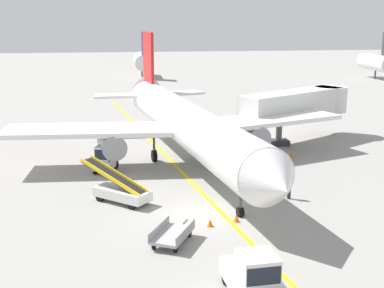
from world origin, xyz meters
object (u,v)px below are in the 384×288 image
at_px(airliner, 185,122).
at_px(safety_cone_nose_left, 289,142).
at_px(ground_crew_marshaller, 289,185).
at_px(safety_cone_wingtip_left, 210,223).
at_px(safety_cone_wingtip_right, 292,155).
at_px(baggage_tug_near_wing, 105,160).
at_px(baggage_cart_loaded, 172,235).
at_px(safety_cone_nose_right, 236,218).
at_px(pushback_tug, 254,277).
at_px(belt_loader_forward_hold, 121,191).
at_px(jet_bridge, 302,104).

distance_m(airliner, safety_cone_nose_left, 12.16).
height_order(airliner, ground_crew_marshaller, airliner).
bearing_deg(safety_cone_wingtip_left, safety_cone_wingtip_right, 55.63).
relative_size(baggage_tug_near_wing, baggage_cart_loaded, 0.72).
bearing_deg(safety_cone_nose_right, safety_cone_wingtip_right, 59.56).
distance_m(pushback_tug, safety_cone_wingtip_left, 8.11).
xyz_separation_m(belt_loader_forward_hold, ground_crew_marshaller, (10.89, -0.90, 0.13)).
height_order(airliner, safety_cone_nose_right, airliner).
bearing_deg(ground_crew_marshaller, safety_cone_nose_right, -141.49).
distance_m(jet_bridge, pushback_tug, 30.53).
bearing_deg(airliner, belt_loader_forward_hold, -121.91).
height_order(airliner, baggage_cart_loaded, airliner).
bearing_deg(safety_cone_nose_right, baggage_cart_loaded, -148.75).
bearing_deg(safety_cone_wingtip_right, ground_crew_marshaller, -109.79).
relative_size(pushback_tug, baggage_tug_near_wing, 1.38).
distance_m(safety_cone_nose_right, safety_cone_wingtip_left, 1.70).
distance_m(baggage_tug_near_wing, safety_cone_wingtip_left, 13.33).
height_order(safety_cone_nose_right, safety_cone_wingtip_right, same).
distance_m(pushback_tug, baggage_tug_near_wing, 20.94).
relative_size(jet_bridge, safety_cone_nose_right, 27.92).
xyz_separation_m(pushback_tug, safety_cone_nose_right, (1.20, 8.54, -0.77)).
bearing_deg(pushback_tug, safety_cone_wingtip_left, 93.02).
xyz_separation_m(baggage_tug_near_wing, belt_loader_forward_hold, (1.11, -7.05, -0.15)).
bearing_deg(safety_cone_nose_right, jet_bridge, 61.09).
xyz_separation_m(jet_bridge, pushback_tug, (-11.94, -27.98, -2.55)).
height_order(jet_bridge, belt_loader_forward_hold, jet_bridge).
relative_size(ground_crew_marshaller, safety_cone_wingtip_right, 3.86).
bearing_deg(ground_crew_marshaller, jet_bridge, 68.10).
bearing_deg(safety_cone_wingtip_right, safety_cone_nose_right, -120.44).
bearing_deg(safety_cone_wingtip_left, ground_crew_marshaller, 33.36).
xyz_separation_m(airliner, safety_cone_nose_left, (10.47, 5.28, -3.20)).
height_order(baggage_tug_near_wing, safety_cone_nose_left, baggage_tug_near_wing).
relative_size(baggage_tug_near_wing, safety_cone_wingtip_left, 6.10).
bearing_deg(safety_cone_nose_right, safety_cone_nose_left, 63.16).
height_order(airliner, safety_cone_nose_left, airliner).
relative_size(baggage_tug_near_wing, safety_cone_nose_right, 6.10).
distance_m(ground_crew_marshaller, safety_cone_nose_left, 15.36).
relative_size(airliner, ground_crew_marshaller, 20.75).
bearing_deg(safety_cone_nose_right, ground_crew_marshaller, 38.51).
xyz_separation_m(baggage_tug_near_wing, baggage_cart_loaded, (3.72, -13.78, -0.46)).
xyz_separation_m(airliner, jet_bridge, (12.11, 6.73, 0.12)).
relative_size(pushback_tug, safety_cone_nose_right, 8.45).
height_order(jet_bridge, ground_crew_marshaller, jet_bridge).
height_order(baggage_cart_loaded, safety_cone_wingtip_right, baggage_cart_loaded).
xyz_separation_m(airliner, safety_cone_wingtip_right, (9.27, 0.74, -3.20)).
bearing_deg(belt_loader_forward_hold, pushback_tug, -67.21).
height_order(pushback_tug, ground_crew_marshaller, pushback_tug).
bearing_deg(safety_cone_wingtip_left, safety_cone_nose_left, 59.85).
distance_m(belt_loader_forward_hold, ground_crew_marshaller, 10.93).
bearing_deg(ground_crew_marshaller, airliner, 121.36).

